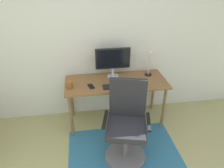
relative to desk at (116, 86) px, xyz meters
name	(u,v)px	position (x,y,z in m)	size (l,w,h in m)	color
wall_back	(86,37)	(-0.40, 0.38, 0.65)	(6.00, 0.10, 2.60)	silver
area_rug	(124,152)	(-0.01, -0.69, -0.65)	(1.48, 1.02, 0.01)	#2C6988
desk	(116,86)	(0.00, 0.00, 0.00)	(1.50, 0.62, 0.73)	brown
monitor	(113,60)	(-0.02, 0.17, 0.35)	(0.52, 0.18, 0.45)	#B2B2B7
keyboard	(118,86)	(0.00, -0.16, 0.08)	(0.43, 0.13, 0.02)	black
computer_mouse	(138,83)	(0.30, -0.13, 0.09)	(0.06, 0.10, 0.03)	white
coffee_cup	(70,85)	(-0.67, -0.10, 0.13)	(0.09, 0.09, 0.11)	brown
cell_phone	(91,86)	(-0.38, -0.11, 0.08)	(0.07, 0.14, 0.01)	black
desk_lamp	(150,57)	(0.53, 0.13, 0.38)	(0.11, 0.11, 0.43)	black
office_chair	(126,128)	(0.01, -0.73, -0.20)	(0.62, 0.57, 1.07)	slate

